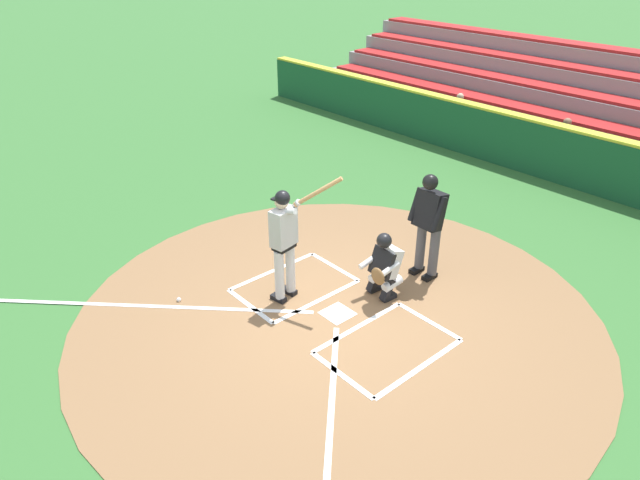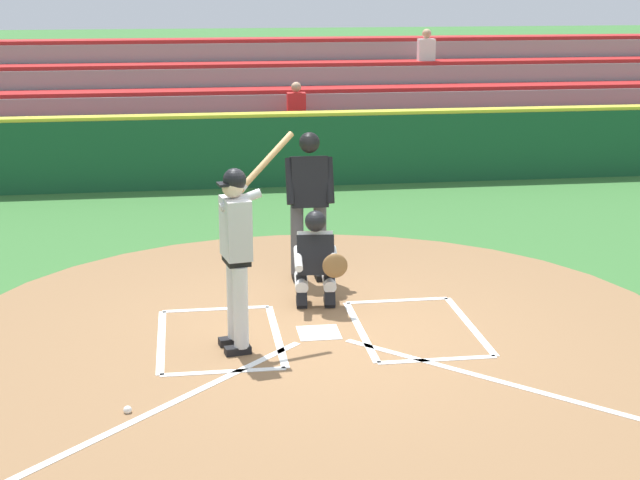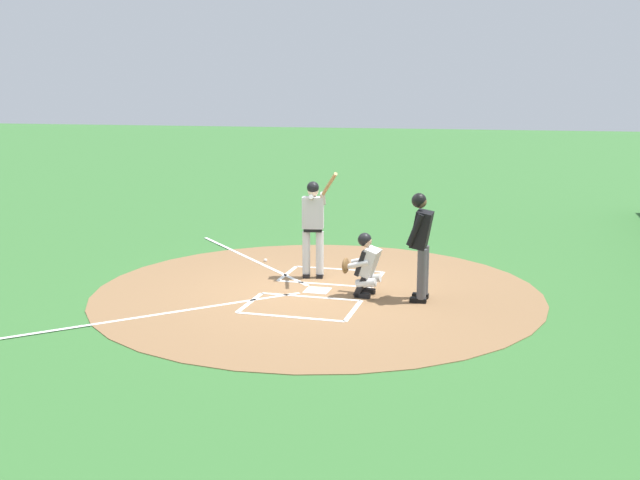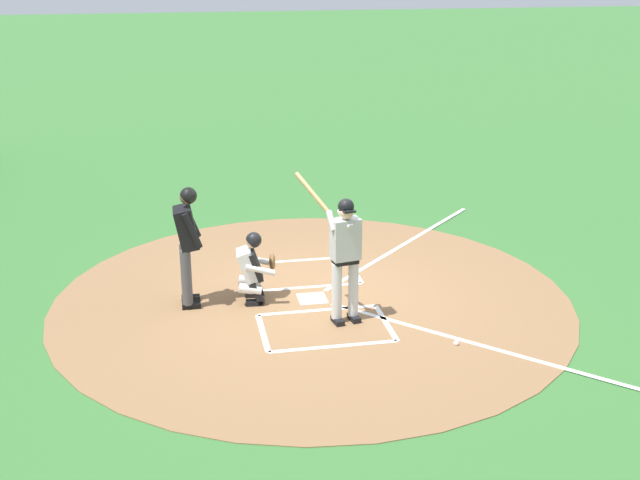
{
  "view_description": "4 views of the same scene",
  "coord_description": "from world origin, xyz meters",
  "px_view_note": "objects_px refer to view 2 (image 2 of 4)",
  "views": [
    {
      "loc": [
        -5.24,
        4.96,
        5.23
      ],
      "look_at": [
        0.2,
        0.18,
        1.28
      ],
      "focal_mm": 32.23,
      "sensor_mm": 36.0,
      "label": 1
    },
    {
      "loc": [
        1.34,
        9.46,
        3.68
      ],
      "look_at": [
        -0.0,
        0.06,
        1.05
      ],
      "focal_mm": 54.02,
      "sensor_mm": 36.0,
      "label": 2
    },
    {
      "loc": [
        -12.2,
        -3.37,
        3.51
      ],
      "look_at": [
        0.07,
        -0.03,
        0.93
      ],
      "focal_mm": 40.83,
      "sensor_mm": 36.0,
      "label": 3
    },
    {
      "loc": [
        11.44,
        -2.06,
        5.16
      ],
      "look_at": [
        0.26,
        0.08,
        1.07
      ],
      "focal_mm": 45.84,
      "sensor_mm": 36.0,
      "label": 4
    }
  ],
  "objects_px": {
    "catcher": "(317,257)",
    "baseball": "(128,410)",
    "plate_umpire": "(309,196)",
    "batter": "(237,245)"
  },
  "relations": [
    {
      "from": "catcher",
      "to": "plate_umpire",
      "type": "xyz_separation_m",
      "value": [
        -0.04,
        -0.97,
        0.49
      ]
    },
    {
      "from": "batter",
      "to": "baseball",
      "type": "xyz_separation_m",
      "value": [
        1.05,
        1.35,
        -1.06
      ]
    },
    {
      "from": "batter",
      "to": "baseball",
      "type": "relative_size",
      "value": 28.76
    },
    {
      "from": "catcher",
      "to": "baseball",
      "type": "xyz_separation_m",
      "value": [
        2.01,
        2.56,
        -0.55
      ]
    },
    {
      "from": "plate_umpire",
      "to": "baseball",
      "type": "height_order",
      "value": "plate_umpire"
    },
    {
      "from": "baseball",
      "to": "plate_umpire",
      "type": "bearing_deg",
      "value": -120.23
    },
    {
      "from": "catcher",
      "to": "baseball",
      "type": "relative_size",
      "value": 15.27
    },
    {
      "from": "batter",
      "to": "catcher",
      "type": "bearing_deg",
      "value": -128.65
    },
    {
      "from": "plate_umpire",
      "to": "catcher",
      "type": "bearing_deg",
      "value": 87.39
    },
    {
      "from": "catcher",
      "to": "baseball",
      "type": "distance_m",
      "value": 3.3
    }
  ]
}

